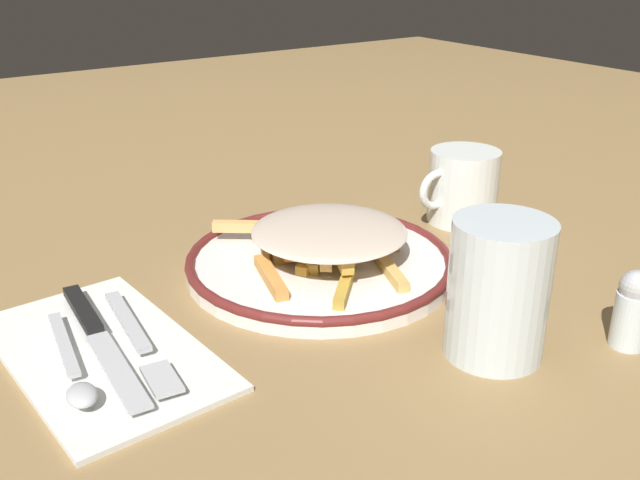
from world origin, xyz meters
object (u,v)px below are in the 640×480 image
(spoon, at_px, (74,373))
(water_glass, at_px, (498,289))
(napkin, at_px, (102,350))
(knife, at_px, (95,331))
(coffee_mug, at_px, (462,186))
(plate, at_px, (320,262))
(fork, at_px, (138,339))
(salt_shaker, at_px, (633,309))
(fries_heap, at_px, (326,238))

(spoon, relative_size, water_glass, 1.31)
(napkin, relative_size, knife, 1.14)
(knife, height_order, spoon, spoon)
(water_glass, xyz_separation_m, coffee_mug, (-0.19, -0.23, -0.01))
(napkin, bearing_deg, plate, -172.93)
(spoon, xyz_separation_m, water_glass, (-0.30, 0.14, 0.04))
(knife, distance_m, coffee_mug, 0.46)
(napkin, relative_size, fork, 1.36)
(coffee_mug, bearing_deg, salt_shaker, 72.63)
(fries_heap, relative_size, spoon, 1.41)
(fries_heap, xyz_separation_m, knife, (0.24, 0.01, -0.03))
(plate, relative_size, salt_shaker, 3.95)
(spoon, relative_size, coffee_mug, 1.39)
(salt_shaker, bearing_deg, fork, -33.30)
(plate, relative_size, knife, 1.30)
(fork, height_order, salt_shaker, salt_shaker)
(water_glass, relative_size, coffee_mug, 1.06)
(fork, relative_size, spoon, 1.16)
(fries_heap, xyz_separation_m, coffee_mug, (-0.22, -0.02, 0.01))
(plate, height_order, coffee_mug, coffee_mug)
(knife, bearing_deg, water_glass, 143.26)
(plate, bearing_deg, fork, 11.15)
(plate, relative_size, fries_heap, 1.27)
(napkin, relative_size, salt_shaker, 3.47)
(fork, distance_m, water_glass, 0.30)
(salt_shaker, bearing_deg, spoon, -26.71)
(napkin, bearing_deg, fries_heap, -174.29)
(fries_heap, distance_m, napkin, 0.24)
(plate, distance_m, coffee_mug, 0.22)
(napkin, bearing_deg, water_glass, 146.11)
(fork, bearing_deg, fries_heap, -170.40)
(coffee_mug, height_order, salt_shaker, coffee_mug)
(fries_heap, bearing_deg, spoon, 12.10)
(plate, xyz_separation_m, napkin, (0.24, 0.03, -0.01))
(plate, relative_size, coffee_mug, 2.49)
(plate, height_order, fork, plate)
(spoon, bearing_deg, salt_shaker, 153.29)
(napkin, xyz_separation_m, salt_shaker, (-0.37, 0.24, 0.03))
(fork, bearing_deg, coffee_mug, -171.90)
(fork, distance_m, spoon, 0.06)
(coffee_mug, bearing_deg, knife, 3.79)
(fries_heap, xyz_separation_m, spoon, (0.27, 0.06, -0.02))
(fork, relative_size, knife, 0.84)
(knife, height_order, coffee_mug, coffee_mug)
(fries_heap, distance_m, fork, 0.22)
(plate, height_order, spoon, same)
(knife, height_order, water_glass, water_glass)
(plate, relative_size, napkin, 1.14)
(fork, distance_m, knife, 0.04)
(napkin, bearing_deg, spoon, 46.58)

